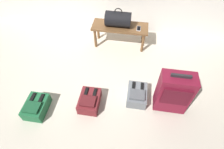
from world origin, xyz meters
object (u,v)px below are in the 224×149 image
duffel_bag_black (118,19)px  backpack_grey (137,95)px  bench (120,29)px  backpack_maroon (90,101)px  cell_phone (139,28)px  backpack_green (36,107)px  suitcase_upright_burgundy (173,93)px

duffel_bag_black → backpack_grey: size_ratio=1.16×
bench → backpack_maroon: bench is taller
cell_phone → backpack_maroon: (-0.59, -1.37, -0.34)m
cell_phone → backpack_grey: cell_phone is taller
backpack_green → backpack_maroon: bearing=16.2°
suitcase_upright_burgundy → backpack_green: size_ratio=1.93×
bench → backpack_maroon: bearing=-100.3°
bench → backpack_maroon: (-0.25, -1.41, -0.26)m
duffel_bag_black → cell_phone: (0.37, -0.03, -0.13)m
bench → suitcase_upright_burgundy: 1.55m
duffel_bag_black → suitcase_upright_burgundy: size_ratio=0.60×
duffel_bag_black → cell_phone: size_ratio=3.06×
bench → cell_phone: bearing=-5.8°
backpack_grey → cell_phone: bearing=93.8°
cell_phone → suitcase_upright_burgundy: 1.36m
bench → duffel_bag_black: 0.20m
bench → backpack_green: size_ratio=2.63×
suitcase_upright_burgundy → backpack_maroon: suitcase_upright_burgundy is taller
duffel_bag_black → backpack_maroon: (-0.22, -1.41, -0.46)m
duffel_bag_black → suitcase_upright_burgundy: (0.90, -1.28, -0.18)m
backpack_maroon → bench: bearing=79.7°
suitcase_upright_burgundy → backpack_grey: suitcase_upright_burgundy is taller
cell_phone → suitcase_upright_burgundy: suitcase_upright_burgundy is taller
duffel_bag_black → backpack_maroon: duffel_bag_black is taller
suitcase_upright_burgundy → backpack_maroon: bearing=-173.8°
bench → duffel_bag_black: (-0.04, 0.00, 0.20)m
bench → cell_phone: (0.33, -0.03, 0.07)m
backpack_green → backpack_grey: (1.38, 0.42, 0.00)m
suitcase_upright_burgundy → backpack_grey: size_ratio=1.93×
backpack_green → backpack_maroon: same height
duffel_bag_black → cell_phone: bearing=-5.2°
bench → backpack_green: bearing=-121.0°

